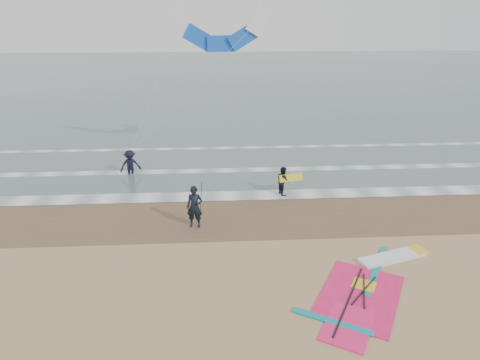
{
  "coord_description": "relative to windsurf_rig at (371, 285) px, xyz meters",
  "views": [
    {
      "loc": [
        -2.69,
        -12.31,
        9.19
      ],
      "look_at": [
        -1.66,
        5.0,
        2.2
      ],
      "focal_mm": 32.0,
      "sensor_mm": 36.0,
      "label": 1
    }
  ],
  "objects": [
    {
      "name": "ground",
      "position": [
        -2.73,
        -0.11,
        -0.04
      ],
      "size": [
        120.0,
        120.0,
        0.0
      ],
      "primitive_type": "plane",
      "color": "tan",
      "rests_on": "ground"
    },
    {
      "name": "sea_water",
      "position": [
        -2.73,
        47.89,
        -0.03
      ],
      "size": [
        120.0,
        80.0,
        0.02
      ],
      "primitive_type": "cube",
      "color": "#47605E",
      "rests_on": "ground"
    },
    {
      "name": "wet_sand_band",
      "position": [
        -2.73,
        5.89,
        -0.04
      ],
      "size": [
        120.0,
        5.0,
        0.01
      ],
      "primitive_type": "cube",
      "color": "brown",
      "rests_on": "ground"
    },
    {
      "name": "foam_waterline",
      "position": [
        -2.73,
        10.34,
        -0.01
      ],
      "size": [
        120.0,
        9.15,
        0.02
      ],
      "color": "white",
      "rests_on": "ground"
    },
    {
      "name": "windsurf_rig",
      "position": [
        0.0,
        0.0,
        0.0
      ],
      "size": [
        6.1,
        5.77,
        0.15
      ],
      "color": "white",
      "rests_on": "ground"
    },
    {
      "name": "person_standing",
      "position": [
        -6.41,
        4.84,
        0.94
      ],
      "size": [
        0.77,
        0.56,
        1.95
      ],
      "primitive_type": "imported",
      "rotation": [
        0.0,
        0.0,
        -0.14
      ],
      "color": "black",
      "rests_on": "ground"
    },
    {
      "name": "person_walking",
      "position": [
        -1.92,
        8.22,
        0.73
      ],
      "size": [
        0.75,
        0.87,
        1.53
      ],
      "primitive_type": "imported",
      "rotation": [
        0.0,
        0.0,
        1.82
      ],
      "color": "black",
      "rests_on": "ground"
    },
    {
      "name": "person_wading",
      "position": [
        -10.45,
        11.54,
        0.9
      ],
      "size": [
        1.38,
        1.07,
        1.89
      ],
      "primitive_type": "imported",
      "rotation": [
        0.0,
        0.0,
        0.35
      ],
      "color": "black",
      "rests_on": "ground"
    },
    {
      "name": "held_pole",
      "position": [
        -6.11,
        4.84,
        1.39
      ],
      "size": [
        0.17,
        0.86,
        1.82
      ],
      "color": "black",
      "rests_on": "ground"
    },
    {
      "name": "carried_kiteboard",
      "position": [
        -1.52,
        8.12,
        0.93
      ],
      "size": [
        1.3,
        0.51,
        0.39
      ],
      "color": "yellow",
      "rests_on": "ground"
    },
    {
      "name": "surf_kite",
      "position": [
        -5.0,
        13.83,
        7.84
      ],
      "size": [
        8.51,
        2.49,
        8.18
      ],
      "color": "white",
      "rests_on": "ground"
    }
  ]
}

